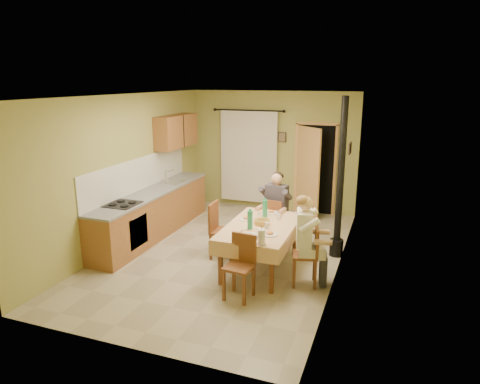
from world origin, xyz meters
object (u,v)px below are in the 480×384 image
at_px(chair_right, 305,267).
at_px(chair_left, 223,241).
at_px(man_right, 306,230).
at_px(dining_table, 261,247).
at_px(man_far, 276,201).
at_px(chair_near, 239,279).
at_px(stove_flue, 339,200).
at_px(chair_far, 275,231).

height_order(chair_right, chair_left, chair_left).
bearing_deg(chair_right, man_right, 90.00).
relative_size(dining_table, man_right, 1.30).
height_order(man_far, man_right, same).
xyz_separation_m(chair_left, man_right, (1.56, -0.54, 0.59)).
distance_m(dining_table, chair_near, 1.05).
relative_size(chair_near, stove_flue, 0.33).
distance_m(man_right, stove_flue, 1.34).
bearing_deg(man_right, chair_right, -90.00).
height_order(chair_far, man_right, man_right).
bearing_deg(chair_near, stove_flue, -112.61).
xyz_separation_m(chair_near, man_far, (-0.05, 2.10, 0.59)).
height_order(dining_table, chair_left, chair_left).
xyz_separation_m(dining_table, chair_far, (-0.04, 1.04, -0.09)).
height_order(chair_left, stove_flue, stove_flue).
distance_m(chair_far, chair_left, 1.09).
distance_m(chair_far, chair_right, 1.60).
xyz_separation_m(chair_near, stove_flue, (1.10, 2.03, 0.74)).
bearing_deg(chair_near, chair_right, -131.64).
bearing_deg(man_far, chair_near, -80.32).
relative_size(chair_far, chair_left, 0.94).
distance_m(chair_near, chair_left, 1.48).
xyz_separation_m(chair_far, stove_flue, (1.15, -0.06, 0.74)).
bearing_deg(dining_table, man_far, 91.88).
distance_m(chair_near, man_far, 2.18).
distance_m(dining_table, stove_flue, 1.62).
xyz_separation_m(dining_table, chair_near, (0.01, -1.04, -0.09)).
bearing_deg(man_right, chair_left, 57.64).
bearing_deg(chair_far, stove_flue, 5.64).
bearing_deg(stove_flue, chair_far, 177.21).
distance_m(chair_near, man_right, 1.23).
relative_size(dining_table, chair_near, 1.94).
relative_size(man_far, stove_flue, 0.50).
xyz_separation_m(chair_right, chair_left, (-1.57, 0.53, 0.00)).
height_order(dining_table, chair_near, chair_near).
xyz_separation_m(dining_table, stove_flue, (1.11, 0.98, 0.64)).
bearing_deg(man_right, chair_near, 119.35).
bearing_deg(chair_right, man_far, 18.67).
bearing_deg(dining_table, chair_near, -89.92).
bearing_deg(man_far, chair_far, -90.00).
distance_m(chair_right, stove_flue, 1.52).
xyz_separation_m(dining_table, man_right, (0.80, -0.31, 0.50)).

